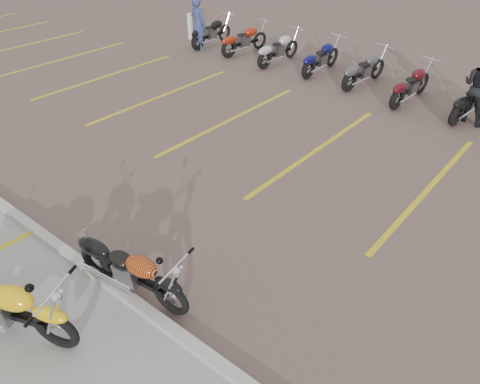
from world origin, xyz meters
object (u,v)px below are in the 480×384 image
Objects in this scene: person_b at (480,87)px; bollard at (190,26)px; person_a at (198,24)px; yellow_cruiser at (1,305)px; flame_cruiser at (131,271)px.

person_b reaches higher than bollard.
person_a is 0.99× the size of person_b.
person_b is (2.80, 11.43, 0.48)m from yellow_cruiser.
bollard is (-1.34, 0.90, -0.46)m from person_a.
yellow_cruiser is 11.77m from person_b.
bollard is (-9.38, 10.75, 0.06)m from flame_cruiser.
yellow_cruiser is at bearing -123.05° from flame_cruiser.
person_a reaches higher than yellow_cruiser.
flame_cruiser is 14.27m from bollard.
person_b is (10.07, -0.03, 0.01)m from person_a.
person_a is at bearing 102.18° from yellow_cruiser.
person_b reaches higher than yellow_cruiser.
person_a reaches higher than bollard.
person_b is at bearing -175.65° from person_a.
person_b is 1.93× the size of bollard.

